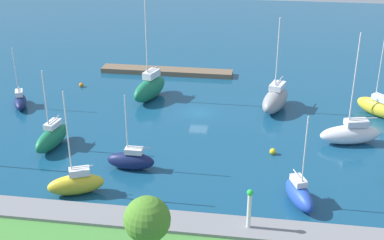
% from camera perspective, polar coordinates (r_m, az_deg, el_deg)
% --- Properties ---
extents(water, '(160.00, 160.00, 0.00)m').
position_cam_1_polar(water, '(70.53, 0.72, 0.83)').
color(water, navy).
rests_on(water, ground).
extents(pier_dock, '(21.78, 2.82, 0.80)m').
position_cam_1_polar(pier_dock, '(85.72, -2.82, 5.41)').
color(pier_dock, brown).
rests_on(pier_dock, ground).
extents(breakwater, '(61.54, 3.10, 1.50)m').
position_cam_1_polar(breakwater, '(46.64, -4.01, -11.59)').
color(breakwater, gray).
rests_on(breakwater, ground).
extents(harbor_beacon, '(0.56, 0.56, 3.73)m').
position_cam_1_polar(harbor_beacon, '(44.15, 6.37, -9.42)').
color(harbor_beacon, silver).
rests_on(harbor_beacon, breakwater).
extents(park_tree_midwest, '(3.57, 3.57, 6.10)m').
position_cam_1_polar(park_tree_midwest, '(39.17, -4.99, -10.94)').
color(park_tree_midwest, brown).
rests_on(park_tree_midwest, shoreline_park).
extents(sailboat_navy_near_pier, '(3.75, 5.55, 8.65)m').
position_cam_1_polar(sailboat_navy_near_pier, '(75.92, -18.51, 2.03)').
color(sailboat_navy_near_pier, '#141E4C').
rests_on(sailboat_navy_near_pier, water).
extents(sailboat_green_lone_south, '(4.58, 8.32, 15.37)m').
position_cam_1_polar(sailboat_green_lone_south, '(74.82, -4.70, 3.60)').
color(sailboat_green_lone_south, '#19724C').
rests_on(sailboat_green_lone_south, water).
extents(sailboat_yellow_west_end, '(5.84, 3.84, 11.05)m').
position_cam_1_polar(sailboat_yellow_west_end, '(52.93, -12.70, -6.86)').
color(sailboat_yellow_west_end, yellow).
rests_on(sailboat_yellow_west_end, water).
extents(sailboat_blue_mid_basin, '(3.61, 5.63, 9.46)m').
position_cam_1_polar(sailboat_blue_mid_basin, '(51.14, 11.78, -8.02)').
color(sailboat_blue_mid_basin, '#2347B2').
rests_on(sailboat_blue_mid_basin, water).
extents(sailboat_gray_far_north, '(4.83, 8.23, 12.99)m').
position_cam_1_polar(sailboat_gray_far_north, '(71.74, 9.21, 2.30)').
color(sailboat_gray_far_north, gray).
rests_on(sailboat_gray_far_north, water).
extents(sailboat_white_outer_mooring, '(7.73, 4.13, 13.60)m').
position_cam_1_polar(sailboat_white_outer_mooring, '(64.35, 17.15, -1.43)').
color(sailboat_white_outer_mooring, white).
rests_on(sailboat_white_outer_mooring, water).
extents(sailboat_navy_lone_north, '(5.26, 1.82, 8.66)m').
position_cam_1_polar(sailboat_navy_lone_north, '(56.50, -6.78, -4.42)').
color(sailboat_navy_lone_north, '#141E4C').
rests_on(sailboat_navy_lone_north, water).
extents(sailboat_green_along_channel, '(2.78, 6.76, 9.68)m').
position_cam_1_polar(sailboat_green_along_channel, '(62.74, -15.26, -1.84)').
color(sailboat_green_along_channel, '#19724C').
rests_on(sailboat_green_along_channel, water).
extents(sailboat_yellow_far_south, '(5.53, 5.91, 10.40)m').
position_cam_1_polar(sailboat_yellow_far_south, '(73.58, 19.74, 1.42)').
color(sailboat_yellow_far_south, yellow).
rests_on(sailboat_yellow_far_south, water).
extents(mooring_buoy_orange, '(0.67, 0.67, 0.67)m').
position_cam_1_polar(mooring_buoy_orange, '(81.49, -12.16, 3.82)').
color(mooring_buoy_orange, orange).
rests_on(mooring_buoy_orange, water).
extents(mooring_buoy_yellow, '(0.73, 0.73, 0.73)m').
position_cam_1_polar(mooring_buoy_yellow, '(60.12, 8.93, -3.46)').
color(mooring_buoy_yellow, yellow).
rests_on(mooring_buoy_yellow, water).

